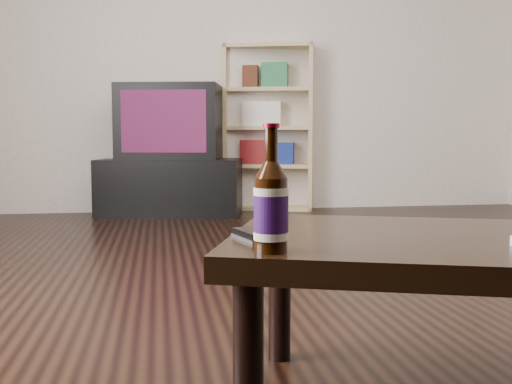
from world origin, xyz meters
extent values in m
cube|color=black|center=(0.00, 0.00, -0.01)|extent=(5.00, 6.00, 0.01)
cube|color=silver|center=(0.00, 3.01, 1.35)|extent=(5.00, 0.02, 2.70)
cube|color=black|center=(-0.61, 2.78, 0.22)|extent=(1.21, 0.78, 0.45)
cube|color=black|center=(-0.61, 2.78, 0.74)|extent=(0.88, 0.65, 0.59)
cube|color=#9D0009|center=(-0.67, 2.54, 0.74)|extent=(0.64, 0.14, 0.47)
cube|color=tan|center=(-0.11, 3.11, 0.70)|extent=(0.13, 0.34, 1.40)
cube|color=tan|center=(0.58, 2.91, 0.70)|extent=(0.13, 0.34, 1.40)
cube|color=tan|center=(0.24, 3.01, 1.38)|extent=(0.82, 0.54, 0.03)
cube|color=tan|center=(0.24, 3.01, 0.02)|extent=(0.82, 0.54, 0.03)
cube|color=tan|center=(0.28, 3.16, 0.70)|extent=(0.73, 0.24, 1.40)
cube|color=tan|center=(0.24, 3.01, 0.38)|extent=(0.75, 0.49, 0.03)
cube|color=tan|center=(0.24, 3.01, 0.70)|extent=(0.75, 0.49, 0.03)
cube|color=tan|center=(0.24, 3.01, 1.02)|extent=(0.75, 0.49, 0.03)
cube|color=maroon|center=(0.13, 3.02, 0.50)|extent=(0.31, 0.28, 0.20)
cube|color=navy|center=(0.36, 2.95, 0.48)|extent=(0.23, 0.25, 0.18)
cube|color=white|center=(0.18, 3.00, 0.82)|extent=(0.37, 0.30, 0.20)
cube|color=#2A7345|center=(0.28, 2.97, 1.14)|extent=(0.27, 0.27, 0.20)
cube|color=#4D2312|center=(0.09, 3.03, 1.13)|extent=(0.18, 0.24, 0.18)
cube|color=black|center=(-0.01, -0.83, 0.38)|extent=(1.23, 0.95, 0.05)
cylinder|color=black|center=(-0.53, -0.91, 0.18)|extent=(0.08, 0.08, 0.35)
cylinder|color=black|center=(-0.37, -0.45, 0.18)|extent=(0.08, 0.08, 0.35)
cylinder|color=black|center=(-0.49, -0.93, 0.48)|extent=(0.07, 0.07, 0.15)
cylinder|color=#260A41|center=(-0.49, -0.93, 0.48)|extent=(0.07, 0.07, 0.09)
cylinder|color=#C0B79F|center=(-0.49, -0.93, 0.53)|extent=(0.07, 0.07, 0.02)
cylinder|color=#C0B79F|center=(-0.49, -0.93, 0.44)|extent=(0.07, 0.07, 0.02)
cone|color=black|center=(-0.49, -0.93, 0.57)|extent=(0.07, 0.07, 0.03)
cylinder|color=black|center=(-0.49, -0.93, 0.62)|extent=(0.03, 0.03, 0.07)
cylinder|color=maroon|center=(-0.49, -0.93, 0.66)|extent=(0.03, 0.03, 0.01)
cube|color=#A3A3A5|center=(-0.50, -0.78, 0.41)|extent=(0.09, 0.13, 0.01)
cube|color=black|center=(-0.50, -0.78, 0.42)|extent=(0.08, 0.12, 0.02)
cylinder|color=#A3A3A5|center=(-0.49, -0.82, 0.43)|extent=(0.03, 0.03, 0.00)
camera|label=1|loc=(-0.71, -2.08, 0.64)|focal=42.00mm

